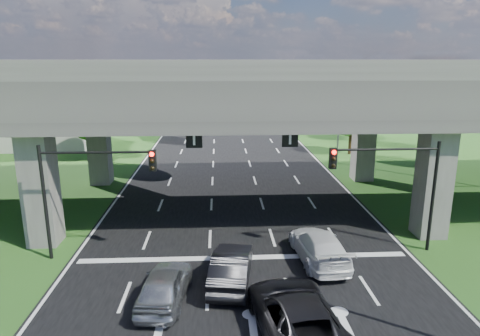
{
  "coord_description": "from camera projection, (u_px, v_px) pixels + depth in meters",
  "views": [
    {
      "loc": [
        -1.23,
        -16.84,
        10.06
      ],
      "look_at": [
        0.05,
        8.46,
        3.58
      ],
      "focal_mm": 32.0,
      "sensor_mm": 36.0,
      "label": 1
    }
  ],
  "objects": [
    {
      "name": "car_trailing",
      "position": [
        297.0,
        317.0,
        15.68
      ],
      "size": [
        3.6,
        6.48,
        1.72
      ],
      "primitive_type": "imported",
      "rotation": [
        0.0,
        0.0,
        3.27
      ],
      "color": "black",
      "rests_on": "road"
    },
    {
      "name": "ground",
      "position": [
        249.0,
        294.0,
        18.85
      ],
      "size": [
        160.0,
        160.0,
        0.0
      ],
      "primitive_type": "plane",
      "color": "#254B18",
      "rests_on": "ground"
    },
    {
      "name": "signal_right",
      "position": [
        395.0,
        176.0,
        22.01
      ],
      "size": [
        5.76,
        0.54,
        6.0
      ],
      "color": "black",
      "rests_on": "ground"
    },
    {
      "name": "streetlight_far",
      "position": [
        336.0,
        104.0,
        41.12
      ],
      "size": [
        3.38,
        0.25,
        10.0
      ],
      "color": "gray",
      "rests_on": "ground"
    },
    {
      "name": "car_dark",
      "position": [
        231.0,
        267.0,
        19.57
      ],
      "size": [
        2.31,
        4.99,
        1.58
      ],
      "primitive_type": "imported",
      "rotation": [
        0.0,
        0.0,
        3.01
      ],
      "color": "black",
      "rests_on": "road"
    },
    {
      "name": "tree_right_far",
      "position": [
        311.0,
        97.0,
        60.82
      ],
      "size": [
        4.5,
        4.5,
        7.8
      ],
      "color": "black",
      "rests_on": "ground"
    },
    {
      "name": "car_white",
      "position": [
        319.0,
        246.0,
        21.74
      ],
      "size": [
        2.56,
        5.49,
        1.55
      ],
      "primitive_type": "imported",
      "rotation": [
        0.0,
        0.0,
        3.21
      ],
      "color": "silver",
      "rests_on": "road"
    },
    {
      "name": "tree_left_mid",
      "position": [
        84.0,
        111.0,
        49.88
      ],
      "size": [
        3.91,
        3.9,
        6.76
      ],
      "color": "black",
      "rests_on": "ground"
    },
    {
      "name": "streetlight_beyond",
      "position": [
        304.0,
        92.0,
        56.6
      ],
      "size": [
        3.38,
        0.25,
        10.0
      ],
      "color": "gray",
      "rests_on": "ground"
    },
    {
      "name": "tree_right_mid",
      "position": [
        356.0,
        107.0,
        53.44
      ],
      "size": [
        3.91,
        3.9,
        6.76
      ],
      "color": "black",
      "rests_on": "ground"
    },
    {
      "name": "warehouse",
      "position": [
        11.0,
        128.0,
        50.94
      ],
      "size": [
        20.0,
        10.0,
        4.0
      ],
      "primitive_type": "cube",
      "color": "#9E9E99",
      "rests_on": "ground"
    },
    {
      "name": "car_silver",
      "position": [
        165.0,
        285.0,
        18.05
      ],
      "size": [
        2.29,
        4.68,
        1.54
      ],
      "primitive_type": "imported",
      "rotation": [
        0.0,
        0.0,
        3.03
      ],
      "color": "#A5A9AD",
      "rests_on": "road"
    },
    {
      "name": "tree_left_near",
      "position": [
        89.0,
        114.0,
        42.13
      ],
      "size": [
        4.5,
        4.5,
        7.8
      ],
      "color": "black",
      "rests_on": "ground"
    },
    {
      "name": "tree_right_near",
      "position": [
        352.0,
        113.0,
        45.47
      ],
      "size": [
        4.2,
        4.2,
        7.28
      ],
      "color": "black",
      "rests_on": "ground"
    },
    {
      "name": "signal_left",
      "position": [
        87.0,
        181.0,
        21.24
      ],
      "size": [
        5.76,
        0.54,
        6.0
      ],
      "color": "black",
      "rests_on": "ground"
    },
    {
      "name": "tree_left_far",
      "position": [
        131.0,
        96.0,
        57.58
      ],
      "size": [
        4.8,
        4.8,
        8.32
      ],
      "color": "black",
      "rests_on": "ground"
    },
    {
      "name": "road",
      "position": [
        238.0,
        214.0,
        28.52
      ],
      "size": [
        18.0,
        120.0,
        0.03
      ],
      "primitive_type": "cube",
      "color": "black",
      "rests_on": "ground"
    },
    {
      "name": "overpass",
      "position": [
        237.0,
        92.0,
        28.5
      ],
      "size": [
        80.0,
        15.0,
        10.0
      ],
      "color": "#363431",
      "rests_on": "ground"
    }
  ]
}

